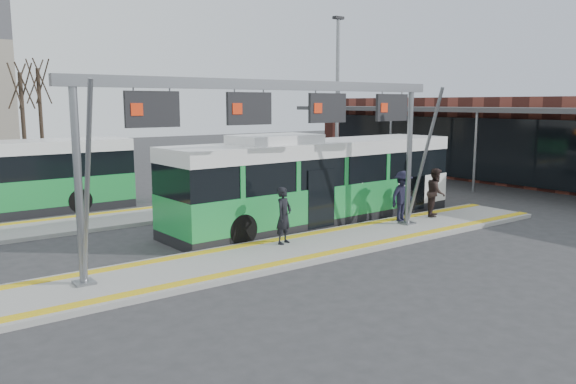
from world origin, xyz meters
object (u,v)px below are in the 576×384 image
passenger_b (436,192)px  hero_bus (318,182)px  gantry (282,115)px  passenger_a (284,215)px  passenger_c (403,196)px

passenger_b → hero_bus: bearing=115.5°
gantry → passenger_b: gantry is taller
passenger_a → passenger_c: bearing=-21.8°
passenger_a → passenger_b: bearing=-23.1°
gantry → passenger_c: gantry is taller
gantry → hero_bus: size_ratio=1.01×
gantry → passenger_a: bearing=48.2°
passenger_a → hero_bus: bearing=12.7°
passenger_c → passenger_a: bearing=176.2°
passenger_b → passenger_c: bearing=142.6°
hero_bus → passenger_b: size_ratio=6.65×
passenger_b → passenger_c: (-1.80, 0.13, 0.00)m
gantry → passenger_c: size_ratio=6.68×
passenger_a → passenger_b: size_ratio=0.95×
gantry → passenger_b: 8.50m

